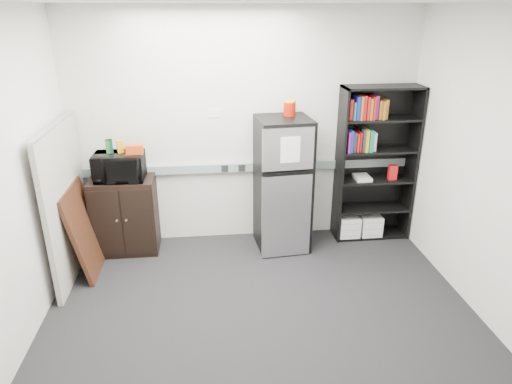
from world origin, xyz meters
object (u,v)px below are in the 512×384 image
(cabinet, at_px, (125,215))
(microwave, at_px, (119,167))
(cubicle_partition, at_px, (66,202))
(bookshelf, at_px, (374,161))
(refrigerator, at_px, (283,185))

(cabinet, relative_size, microwave, 1.67)
(cubicle_partition, relative_size, microwave, 3.03)
(bookshelf, relative_size, refrigerator, 1.20)
(cubicle_partition, distance_m, microwave, 0.67)
(bookshelf, xyz_separation_m, cabinet, (-2.92, -0.07, -0.53))
(cubicle_partition, bearing_deg, cabinet, 40.78)
(cubicle_partition, height_order, refrigerator, cubicle_partition)
(refrigerator, bearing_deg, bookshelf, 2.48)
(bookshelf, xyz_separation_m, refrigerator, (-1.11, -0.15, -0.20))
(cubicle_partition, bearing_deg, bookshelf, 8.13)
(bookshelf, bearing_deg, cabinet, -178.71)
(cubicle_partition, bearing_deg, refrigerator, 8.44)
(cubicle_partition, distance_m, refrigerator, 2.32)
(bookshelf, xyz_separation_m, microwave, (-2.92, -0.08, 0.07))
(cabinet, height_order, refrigerator, refrigerator)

